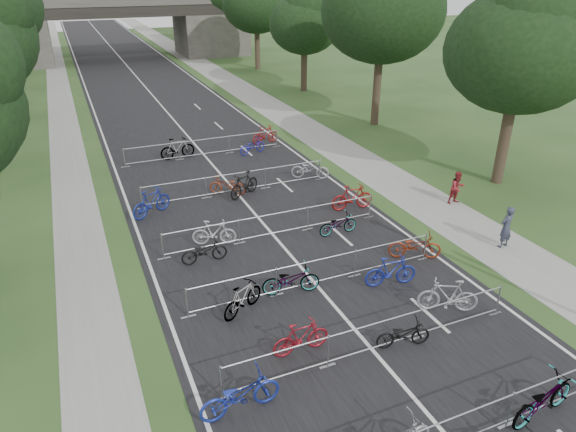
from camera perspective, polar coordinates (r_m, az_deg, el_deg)
name	(u,v)px	position (r m, az deg, el deg)	size (l,w,h in m)	color
road	(141,82)	(54.03, -16.03, 14.14)	(11.00, 140.00, 0.01)	black
sidewalk_right	(219,76)	(55.63, -7.63, 15.20)	(3.00, 140.00, 0.01)	gray
sidewalk_left	(59,88)	(53.57, -24.13, 12.83)	(2.00, 140.00, 0.01)	gray
lane_markings	(141,82)	(54.03, -16.03, 14.14)	(0.12, 140.00, 0.00)	silver
overpass_bridge	(117,29)	(68.28, -18.46, 19.15)	(31.00, 8.00, 7.05)	#43403B
tree_right_0	(526,44)	(27.52, 24.90, 16.93)	(7.17, 7.17, 10.93)	#33261C
tree_right_1	(385,6)	(36.62, 10.73, 21.99)	(8.18, 8.18, 12.47)	#33261C
tree_right_2	(306,21)	(47.22, 2.02, 20.80)	(6.16, 6.16, 9.39)	#33261C
tree_right_3	(257,1)	(58.20, -3.42, 22.71)	(7.17, 7.17, 10.93)	#33261C
barrier_row_1	(459,430)	(13.41, 18.48, -21.65)	(9.70, 0.08, 1.10)	#989BA0
barrier_row_2	(375,337)	(15.41, 9.68, -13.13)	(9.70, 0.08, 1.10)	#989BA0
barrier_row_3	(317,272)	(18.06, 3.24, -6.27)	(9.70, 0.08, 1.10)	#989BA0
barrier_row_4	(274,225)	(21.24, -1.55, -0.99)	(9.70, 0.08, 1.10)	#989BA0
barrier_row_5	(236,183)	(25.54, -5.76, 3.68)	(9.70, 0.08, 1.10)	#989BA0
barrier_row_6	(205,148)	(30.97, -9.26, 7.51)	(9.70, 0.08, 1.10)	#989BA0
bike_7	(543,400)	(14.81, 26.47, -17.79)	(0.76, 2.17, 1.14)	#989BA0
bike_8	(240,395)	(13.58, -5.36, -19.17)	(0.75, 2.14, 1.13)	#1B2C98
bike_9	(301,338)	(15.21, 1.45, -13.37)	(0.50, 1.77, 1.06)	maroon
bike_10	(403,334)	(15.84, 12.66, -12.69)	(0.58, 1.66, 0.87)	black
bike_11	(448,296)	(17.56, 17.34, -8.47)	(0.55, 1.95, 1.17)	#A0A0A7
bike_12	(243,299)	(16.80, -5.05, -9.12)	(0.51, 1.80, 1.08)	#989BA0
bike_13	(291,280)	(17.66, 0.31, -7.13)	(0.70, 2.00, 1.05)	#989BA0
bike_14	(391,271)	(18.40, 11.34, -6.06)	(0.54, 1.90, 1.14)	navy
bike_15	(415,246)	(20.29, 13.91, -3.25)	(0.70, 2.01, 1.06)	maroon
bike_16	(204,252)	(19.71, -9.31, -3.92)	(0.62, 1.77, 0.93)	black
bike_17	(214,233)	(20.84, -8.21, -1.86)	(0.50, 1.78, 1.07)	#BBBAC3
bike_18	(338,224)	(21.58, 5.58, -0.92)	(0.61, 1.74, 0.91)	#989BA0
bike_19	(352,197)	(23.80, 7.14, 2.06)	(0.57, 2.02, 1.21)	maroon
bike_20	(151,202)	(23.86, -14.95, 1.47)	(0.59, 2.10, 1.26)	navy
bike_21	(227,185)	(25.47, -6.75, 3.40)	(0.63, 1.81, 0.95)	#9C3516
bike_22	(244,185)	(25.13, -4.90, 3.50)	(0.57, 2.02, 1.22)	black
bike_23	(310,169)	(27.27, 2.47, 5.22)	(0.70, 2.00, 1.05)	#A0A0A8
bike_25	(177,148)	(30.88, -12.19, 7.35)	(0.58, 2.05, 1.23)	#989BA0
bike_26	(252,146)	(31.14, -4.00, 7.75)	(0.63, 1.80, 0.95)	#1C1D9F
bike_27	(265,135)	(32.94, -2.57, 9.00)	(0.54, 1.92, 1.16)	maroon
pedestrian_a	(506,227)	(22.08, 23.08, -1.16)	(0.64, 0.42, 1.76)	#2D3143
pedestrian_b	(457,188)	(25.48, 18.29, 2.99)	(0.76, 0.60, 1.57)	maroon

